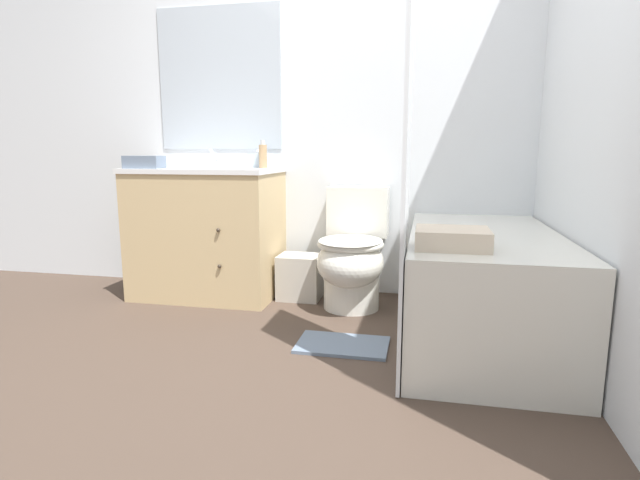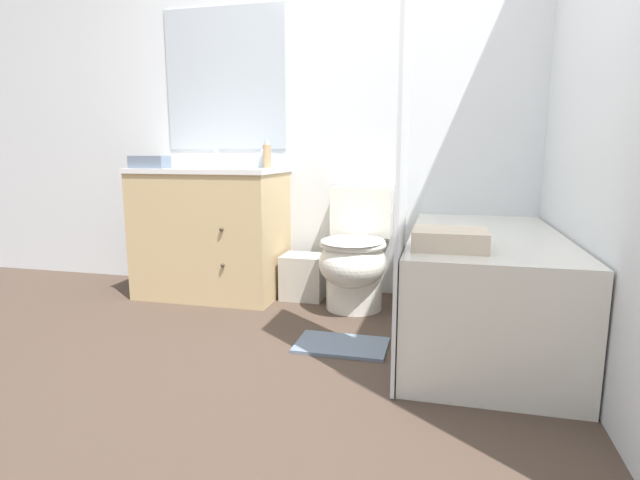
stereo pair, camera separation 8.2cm
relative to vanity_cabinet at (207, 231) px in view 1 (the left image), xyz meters
The scene contains 14 objects.
ground_plane 1.57m from the vanity_cabinet, 58.54° to the right, with size 14.00×14.00×0.00m, color #47382D.
wall_back 1.18m from the vanity_cabinet, 21.27° to the left, with size 8.00×0.06×2.50m.
wall_right 2.28m from the vanity_cabinet, 13.73° to the right, with size 0.05×2.57×2.50m.
vanity_cabinet is the anchor object (origin of this frame).
sink_faucet 0.48m from the vanity_cabinet, 90.00° to the left, with size 0.14×0.12×0.12m.
toilet 0.98m from the vanity_cabinet, ahead, with size 0.39×0.64×0.72m.
bathtub 1.74m from the vanity_cabinet, 14.82° to the right, with size 0.71×1.45×0.55m.
shower_curtain 1.73m from the vanity_cabinet, 37.41° to the right, with size 0.01×0.36×1.90m.
wastebasket 0.68m from the vanity_cabinet, ahead, with size 0.27×0.23×0.29m.
tissue_box 0.58m from the vanity_cabinet, 22.45° to the left, with size 0.13×0.14×0.12m.
soap_dispenser 0.62m from the vanity_cabinet, ahead, with size 0.05×0.05×0.17m.
hand_towel_folded 0.58m from the vanity_cabinet, 147.63° to the right, with size 0.23×0.12×0.08m.
bath_towel_folded 1.76m from the vanity_cabinet, 30.66° to the right, with size 0.30×0.25×0.08m.
bath_mat 1.31m from the vanity_cabinet, 34.88° to the right, with size 0.44×0.28×0.02m.
Camera 1 is at (0.60, -1.70, 0.94)m, focal length 28.00 mm.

